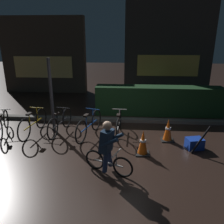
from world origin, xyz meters
name	(u,v)px	position (x,y,z in m)	size (l,w,h in m)	color
ground_plane	(103,150)	(0.00, 0.00, 0.00)	(40.00, 40.00, 0.00)	black
sidewalk_curb	(110,120)	(0.00, 2.20, 0.06)	(12.00, 0.24, 0.12)	#56544F
hedge_row	(158,101)	(1.80, 3.10, 0.55)	(4.80, 0.70, 1.10)	#19381C
storefront_left	(44,55)	(-3.81, 6.50, 1.92)	(4.37, 0.54, 3.87)	#42382D
storefront_right	(169,43)	(2.70, 7.20, 2.57)	(4.59, 0.54, 5.16)	#383330
street_post	(51,96)	(-1.72, 1.20, 1.16)	(0.10, 0.10, 2.32)	#2D2D33
parked_bike_leftmost	(3,124)	(-3.25, 0.89, 0.33)	(0.56, 1.50, 0.72)	black
parked_bike_left_mid	(33,123)	(-2.27, 0.91, 0.36)	(0.46, 1.72, 0.79)	black
parked_bike_center_left	(60,123)	(-1.47, 1.06, 0.35)	(0.46, 1.64, 0.76)	black
parked_bike_center_right	(89,125)	(-0.52, 0.88, 0.36)	(0.57, 1.69, 0.80)	black
parked_bike_right_mid	(119,124)	(0.37, 1.12, 0.34)	(0.46, 1.61, 0.74)	black
traffic_cone_near	(143,143)	(1.05, -0.10, 0.32)	(0.36, 0.36, 0.66)	black
traffic_cone_far	(168,130)	(1.83, 0.76, 0.33)	(0.36, 0.36, 0.68)	black
blue_crate	(194,143)	(2.48, 0.30, 0.15)	(0.44, 0.32, 0.30)	#193DB7
cyclist	(108,147)	(0.22, -0.99, 0.63)	(1.12, 0.65, 1.25)	black
closed_umbrella	(201,140)	(2.55, 0.05, 0.38)	(0.05, 0.05, 0.85)	black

